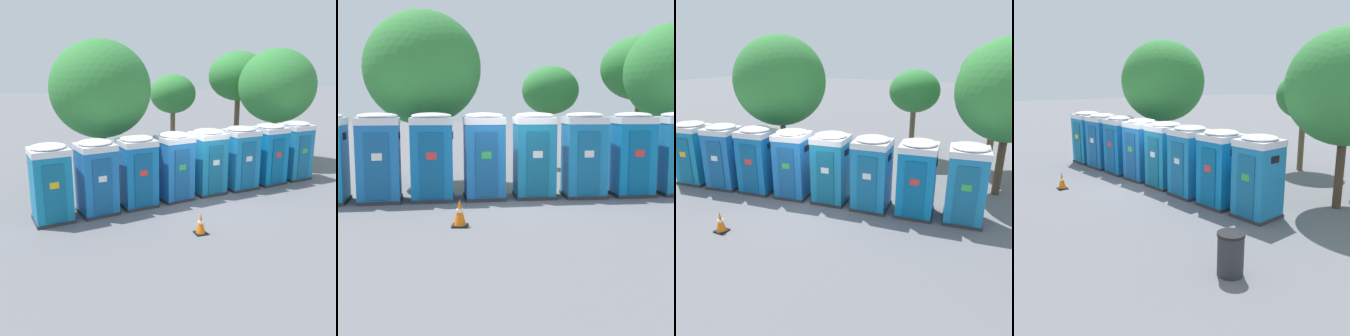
% 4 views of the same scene
% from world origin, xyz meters
% --- Properties ---
extents(ground_plane, '(120.00, 120.00, 0.00)m').
position_xyz_m(ground_plane, '(0.00, 0.00, 0.00)').
color(ground_plane, slate).
extents(portapotty_0, '(1.38, 1.36, 2.54)m').
position_xyz_m(portapotty_0, '(-5.28, -0.26, 1.28)').
color(portapotty_0, '#2D2D33').
rests_on(portapotty_0, ground).
extents(portapotty_1, '(1.43, 1.41, 2.54)m').
position_xyz_m(portapotty_1, '(-3.79, -0.05, 1.28)').
color(portapotty_1, '#2D2D33').
rests_on(portapotty_1, ground).
extents(portapotty_2, '(1.38, 1.35, 2.54)m').
position_xyz_m(portapotty_2, '(-2.31, 0.22, 1.28)').
color(portapotty_2, '#2D2D33').
rests_on(portapotty_2, ground).
extents(portapotty_3, '(1.37, 1.39, 2.54)m').
position_xyz_m(portapotty_3, '(-0.83, 0.46, 1.28)').
color(portapotty_3, '#2D2D33').
rests_on(portapotty_3, ground).
extents(portapotty_4, '(1.34, 1.35, 2.54)m').
position_xyz_m(portapotty_4, '(0.65, 0.71, 1.28)').
color(portapotty_4, '#2D2D33').
rests_on(portapotty_4, ground).
extents(portapotty_5, '(1.35, 1.33, 2.54)m').
position_xyz_m(portapotty_5, '(2.15, 0.85, 1.28)').
color(portapotty_5, '#2D2D33').
rests_on(portapotty_5, ground).
extents(portapotty_6, '(1.36, 1.36, 2.54)m').
position_xyz_m(portapotty_6, '(3.64, 1.07, 1.28)').
color(portapotty_6, '#2D2D33').
rests_on(portapotty_6, ground).
extents(portapotty_7, '(1.36, 1.36, 2.54)m').
position_xyz_m(portapotty_7, '(5.12, 1.32, 1.28)').
color(portapotty_7, '#2D2D33').
rests_on(portapotty_7, ground).
extents(street_tree_0, '(3.93, 3.93, 5.88)m').
position_xyz_m(street_tree_0, '(-3.05, 2.79, 3.97)').
color(street_tree_0, brown).
rests_on(street_tree_0, ground).
extents(street_tree_1, '(3.78, 3.78, 5.69)m').
position_xyz_m(street_tree_1, '(5.90, 4.12, 3.87)').
color(street_tree_1, '#4C3826').
rests_on(street_tree_1, ground).
extents(street_tree_2, '(2.45, 2.45, 4.41)m').
position_xyz_m(street_tree_2, '(1.59, 7.31, 3.35)').
color(street_tree_2, brown).
rests_on(street_tree_2, ground).
extents(trash_can, '(0.61, 0.61, 0.97)m').
position_xyz_m(trash_can, '(7.48, -1.66, 0.49)').
color(trash_can, '#2D2D33').
rests_on(trash_can, ground).
extents(traffic_cone, '(0.36, 0.36, 0.64)m').
position_xyz_m(traffic_cone, '(-1.17, -2.80, 0.31)').
color(traffic_cone, black).
rests_on(traffic_cone, ground).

